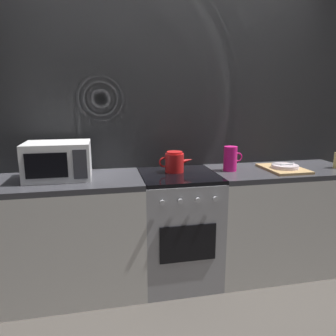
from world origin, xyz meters
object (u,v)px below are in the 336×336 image
object	(u,v)px
pitcher	(230,159)
microwave	(58,161)
dish_pile	(284,168)
stove_unit	(178,227)
kettle	(175,162)

from	to	relation	value
pitcher	microwave	bearing A→B (deg)	179.53
pitcher	dish_pile	distance (m)	0.46
stove_unit	pitcher	bearing A→B (deg)	3.12
kettle	pitcher	distance (m)	0.46
kettle	pitcher	size ratio (longest dim) A/B	1.42
kettle	pitcher	xyz separation A→B (m)	(0.46, -0.05, 0.02)
microwave	pitcher	world-z (taller)	microwave
stove_unit	pitcher	distance (m)	0.71
stove_unit	dish_pile	bearing A→B (deg)	-3.35
microwave	dish_pile	size ratio (longest dim) A/B	1.15
stove_unit	microwave	bearing A→B (deg)	177.77
pitcher	kettle	bearing A→B (deg)	174.16
stove_unit	dish_pile	distance (m)	1.00
pitcher	dish_pile	size ratio (longest dim) A/B	0.50
microwave	dish_pile	world-z (taller)	microwave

